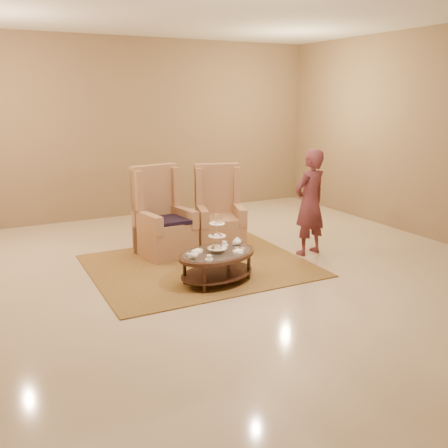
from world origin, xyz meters
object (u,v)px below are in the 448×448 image
armchair_right (219,220)px  armchair_left (162,225)px  tea_table (217,258)px  person (310,203)px

armchair_right → armchair_left: bearing=-166.5°
armchair_left → armchair_right: size_ratio=1.03×
tea_table → armchair_right: size_ratio=0.95×
person → armchair_right: bearing=-53.5°
armchair_right → person: bearing=-25.9°
armchair_left → person: (2.02, -1.01, 0.35)m
tea_table → armchair_left: 1.49m
armchair_left → armchair_right: 0.96m
armchair_left → person: size_ratio=0.84×
armchair_left → person: 2.29m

